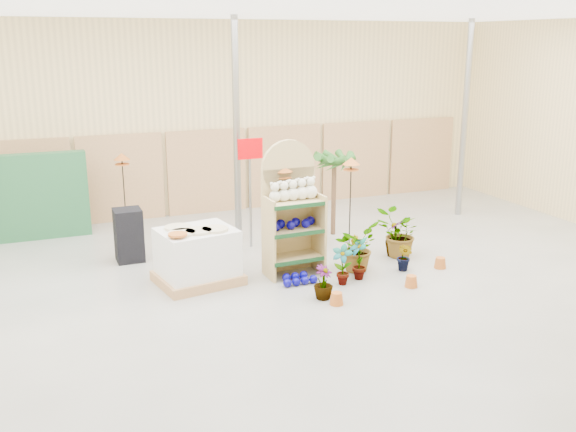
{
  "coord_description": "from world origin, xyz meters",
  "views": [
    {
      "loc": [
        -3.83,
        -8.72,
        4.03
      ],
      "look_at": [
        0.3,
        1.5,
        1.0
      ],
      "focal_mm": 40.0,
      "sensor_mm": 36.0,
      "label": 1
    }
  ],
  "objects_px": {
    "display_shelf": "(290,213)",
    "pallet_stack": "(197,256)",
    "potted_plant_2": "(357,247)",
    "bird_table_front": "(283,171)"
  },
  "relations": [
    {
      "from": "display_shelf",
      "to": "bird_table_front",
      "type": "distance_m",
      "value": 0.75
    },
    {
      "from": "display_shelf",
      "to": "pallet_stack",
      "type": "relative_size",
      "value": 1.58
    },
    {
      "from": "display_shelf",
      "to": "potted_plant_2",
      "type": "height_order",
      "value": "display_shelf"
    },
    {
      "from": "display_shelf",
      "to": "bird_table_front",
      "type": "relative_size",
      "value": 1.22
    },
    {
      "from": "potted_plant_2",
      "to": "display_shelf",
      "type": "bearing_deg",
      "value": 161.23
    },
    {
      "from": "display_shelf",
      "to": "pallet_stack",
      "type": "bearing_deg",
      "value": 175.21
    },
    {
      "from": "potted_plant_2",
      "to": "bird_table_front",
      "type": "bearing_deg",
      "value": 156.19
    },
    {
      "from": "display_shelf",
      "to": "bird_table_front",
      "type": "bearing_deg",
      "value": 115.63
    },
    {
      "from": "display_shelf",
      "to": "potted_plant_2",
      "type": "xyz_separation_m",
      "value": [
        1.13,
        -0.38,
        -0.64
      ]
    },
    {
      "from": "pallet_stack",
      "to": "potted_plant_2",
      "type": "bearing_deg",
      "value": -18.96
    }
  ]
}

